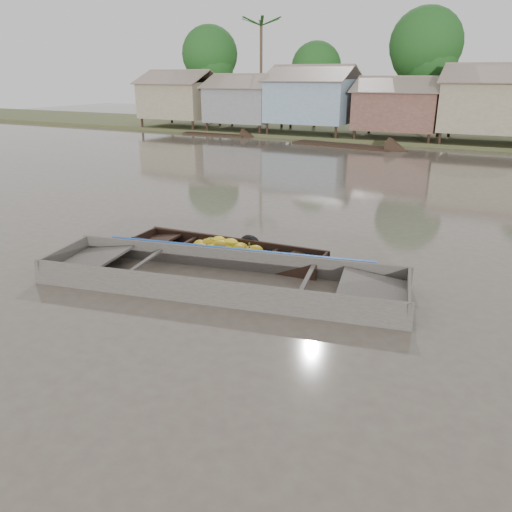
% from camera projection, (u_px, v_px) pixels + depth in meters
% --- Properties ---
extents(ground, '(120.00, 120.00, 0.00)m').
position_uv_depth(ground, '(266.00, 306.00, 10.59)').
color(ground, '#50463E').
rests_on(ground, ground).
extents(riverbank, '(120.00, 12.47, 10.22)m').
position_uv_depth(riverbank, '(506.00, 98.00, 34.85)').
color(riverbank, '#384723').
rests_on(riverbank, ground).
extents(banana_boat, '(5.45, 1.59, 0.74)m').
position_uv_depth(banana_boat, '(224.00, 251.00, 13.42)').
color(banana_boat, black).
rests_on(banana_boat, ground).
extents(viewer_boat, '(8.80, 3.83, 0.69)m').
position_uv_depth(viewer_boat, '(222.00, 282.00, 11.61)').
color(viewer_boat, '#3B3632').
rests_on(viewer_boat, ground).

